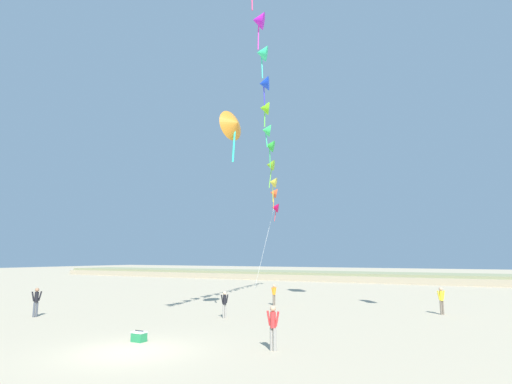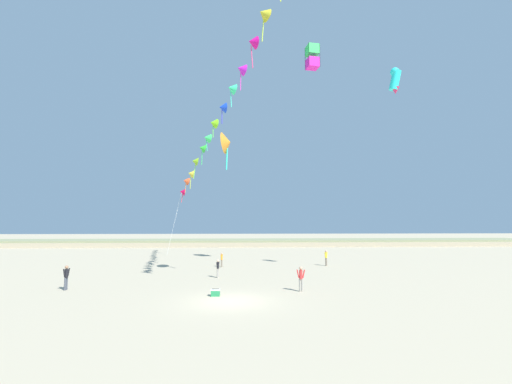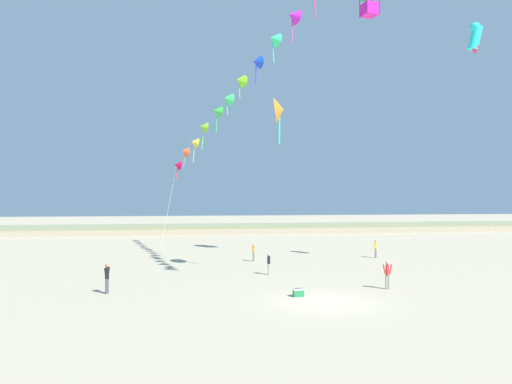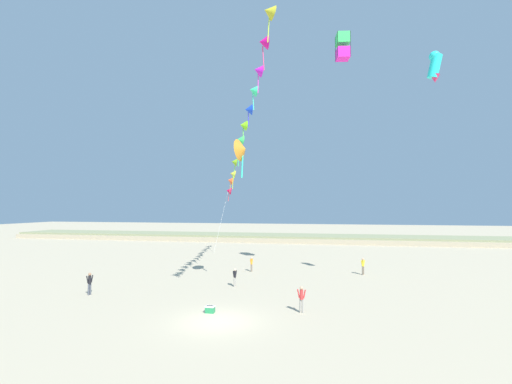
{
  "view_description": "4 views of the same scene",
  "coord_description": "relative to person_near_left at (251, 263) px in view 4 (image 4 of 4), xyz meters",
  "views": [
    {
      "loc": [
        11.54,
        -11.79,
        3.54
      ],
      "look_at": [
        0.06,
        10.17,
        7.57
      ],
      "focal_mm": 28.0,
      "sensor_mm": 36.0,
      "label": 1
    },
    {
      "loc": [
        0.52,
        -20.9,
        4.69
      ],
      "look_at": [
        2.18,
        13.18,
        7.72
      ],
      "focal_mm": 24.0,
      "sensor_mm": 36.0,
      "label": 2
    },
    {
      "loc": [
        -7.17,
        -22.9,
        5.38
      ],
      "look_at": [
        -1.49,
        13.27,
        5.9
      ],
      "focal_mm": 32.0,
      "sensor_mm": 36.0,
      "label": 3
    },
    {
      "loc": [
        6.22,
        -19.56,
        6.7
      ],
      "look_at": [
        -0.44,
        13.71,
        8.23
      ],
      "focal_mm": 24.0,
      "sensor_mm": 36.0,
      "label": 4
    }
  ],
  "objects": [
    {
      "name": "person_far_right",
      "position": [
        6.06,
        -13.05,
        0.1
      ],
      "size": [
        0.59,
        0.23,
        1.68
      ],
      "color": "gray",
      "rests_on": "ground"
    },
    {
      "name": "person_near_left",
      "position": [
        0.0,
        0.0,
        0.0
      ],
      "size": [
        0.24,
        0.52,
        1.5
      ],
      "color": "#726656",
      "rests_on": "ground"
    },
    {
      "name": "large_kite_low_lead",
      "position": [
        9.37,
        -2.75,
        20.97
      ],
      "size": [
        1.38,
        1.38,
        2.43
      ],
      "color": "#F218B4"
    },
    {
      "name": "large_kite_mid_trail",
      "position": [
        16.02,
        -7.02,
        16.83
      ],
      "size": [
        1.32,
        1.11,
        2.48
      ],
      "color": "#24EAE1"
    },
    {
      "name": "person_mid_center",
      "position": [
        0.03,
        -6.92,
        0.01
      ],
      "size": [
        0.28,
        0.51,
        1.52
      ],
      "color": "gray",
      "rests_on": "ground"
    },
    {
      "name": "dune_ridge",
      "position": [
        1.32,
        33.43,
        -0.26
      ],
      "size": [
        120.0,
        10.91,
        1.21
      ],
      "color": "tan",
      "rests_on": "ground"
    },
    {
      "name": "ground_plane",
      "position": [
        1.32,
        -15.68,
        -0.87
      ],
      "size": [
        240.0,
        240.0,
        0.0
      ],
      "primitive_type": "plane",
      "color": "tan"
    },
    {
      "name": "person_near_right",
      "position": [
        -10.17,
        -11.8,
        0.11
      ],
      "size": [
        0.27,
        0.59,
        1.69
      ],
      "color": "#474C56",
      "rests_on": "ground"
    },
    {
      "name": "kite_banner_string",
      "position": [
        0.9,
        -3.99,
        16.94
      ],
      "size": [
        17.48,
        38.67,
        27.07
      ],
      "color": "#D20B44"
    },
    {
      "name": "beach_cooler",
      "position": [
        0.34,
        -14.18,
        -0.65
      ],
      "size": [
        0.58,
        0.41,
        0.46
      ],
      "color": "#23844C",
      "rests_on": "ground"
    },
    {
      "name": "large_kite_high_solo",
      "position": [
        0.74,
        -7.2,
        10.74
      ],
      "size": [
        1.26,
        2.07,
        3.41
      ],
      "color": "orange"
    },
    {
      "name": "person_far_left",
      "position": [
        11.26,
        0.51,
        0.09
      ],
      "size": [
        0.46,
        0.47,
        1.66
      ],
      "color": "#726656",
      "rests_on": "ground"
    }
  ]
}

